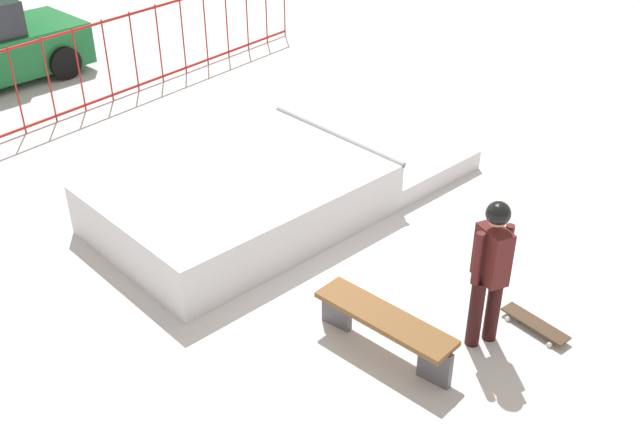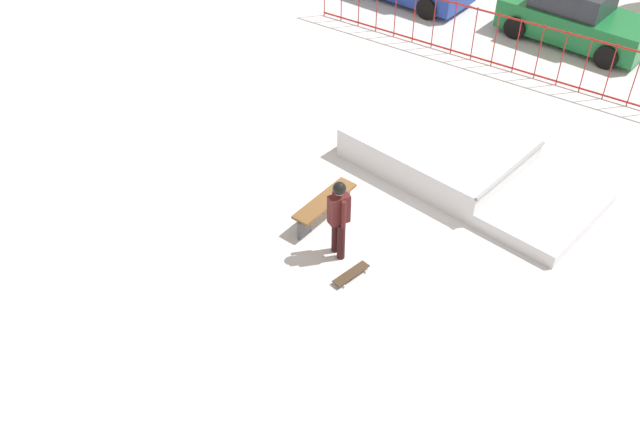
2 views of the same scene
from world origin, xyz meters
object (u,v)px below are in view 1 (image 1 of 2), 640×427
at_px(skateboard, 535,324).
at_px(park_bench, 384,325).
at_px(skater, 491,264).
at_px(skate_ramp, 267,189).

xyz_separation_m(skateboard, park_bench, (-1.34, 1.10, 0.28)).
distance_m(skater, park_bench, 1.26).
relative_size(skate_ramp, skateboard, 6.94).
height_order(skate_ramp, park_bench, skate_ramp).
xyz_separation_m(skate_ramp, park_bench, (-1.45, -2.92, 0.04)).
height_order(skateboard, park_bench, park_bench).
bearing_deg(skateboard, park_bench, 63.18).
distance_m(skate_ramp, skateboard, 4.03).
xyz_separation_m(skate_ramp, skater, (-0.65, -3.64, 0.69)).
height_order(skate_ramp, skateboard, skate_ramp).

